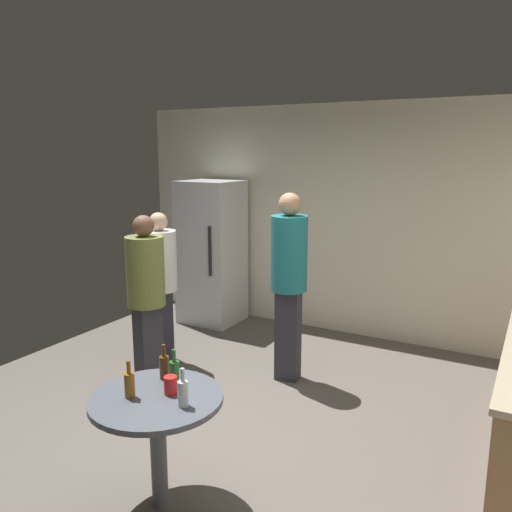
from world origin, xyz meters
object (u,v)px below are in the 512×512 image
object	(u,v)px
beer_bottle_amber	(130,384)
beer_bottle_green	(174,372)
beer_bottle_clear	(183,392)
person_in_white_shirt	(160,277)
foreground_table	(157,412)
person_in_teal_shirt	(289,272)
person_in_olive_shirt	(146,290)
refrigerator	(212,252)
plastic_cup_red	(171,385)
beer_bottle_brown	(164,366)

from	to	relation	value
beer_bottle_amber	beer_bottle_green	size ratio (longest dim) A/B	1.00
beer_bottle_clear	person_in_white_shirt	xyz separation A→B (m)	(-1.63, 1.78, 0.09)
foreground_table	person_in_teal_shirt	distance (m)	2.08
person_in_white_shirt	person_in_teal_shirt	world-z (taller)	person_in_teal_shirt
beer_bottle_green	person_in_olive_shirt	size ratio (longest dim) A/B	0.14
beer_bottle_clear	person_in_teal_shirt	size ratio (longest dim) A/B	0.13
beer_bottle_clear	refrigerator	bearing A→B (deg)	121.52
beer_bottle_clear	person_in_teal_shirt	xyz separation A→B (m)	(-0.32, 2.05, 0.24)
person_in_olive_shirt	beer_bottle_clear	bearing A→B (deg)	-27.57
person_in_olive_shirt	person_in_white_shirt	bearing A→B (deg)	132.62
foreground_table	beer_bottle_amber	size ratio (longest dim) A/B	3.48
beer_bottle_clear	plastic_cup_red	distance (m)	0.18
beer_bottle_amber	person_in_white_shirt	bearing A→B (deg)	124.90
foreground_table	plastic_cup_red	distance (m)	0.18
beer_bottle_brown	person_in_olive_shirt	world-z (taller)	person_in_olive_shirt
foreground_table	beer_bottle_green	world-z (taller)	beer_bottle_green
refrigerator	beer_bottle_amber	bearing A→B (deg)	-63.69
beer_bottle_amber	person_in_olive_shirt	world-z (taller)	person_in_olive_shirt
foreground_table	refrigerator	bearing A→B (deg)	118.74
beer_bottle_brown	beer_bottle_green	world-z (taller)	same
plastic_cup_red	person_in_white_shirt	world-z (taller)	person_in_white_shirt
plastic_cup_red	person_in_white_shirt	xyz separation A→B (m)	(-1.47, 1.69, 0.12)
beer_bottle_clear	beer_bottle_amber	bearing A→B (deg)	-168.94
person_in_white_shirt	person_in_teal_shirt	size ratio (longest dim) A/B	0.87
beer_bottle_clear	person_in_white_shirt	size ratio (longest dim) A/B	0.15
beer_bottle_clear	person_in_olive_shirt	distance (m)	1.85
beer_bottle_clear	beer_bottle_green	bearing A→B (deg)	137.50
person_in_olive_shirt	person_in_teal_shirt	size ratio (longest dim) A/B	0.90
beer_bottle_brown	beer_bottle_clear	size ratio (longest dim) A/B	1.00
foreground_table	beer_bottle_brown	distance (m)	0.31
beer_bottle_green	plastic_cup_red	world-z (taller)	beer_bottle_green
beer_bottle_brown	plastic_cup_red	xyz separation A→B (m)	(0.17, -0.15, -0.03)
beer_bottle_brown	plastic_cup_red	world-z (taller)	beer_bottle_brown
person_in_white_shirt	person_in_olive_shirt	size ratio (longest dim) A/B	0.97
foreground_table	beer_bottle_amber	world-z (taller)	beer_bottle_amber
refrigerator	person_in_olive_shirt	bearing A→B (deg)	-73.13
refrigerator	beer_bottle_green	world-z (taller)	refrigerator
foreground_table	beer_bottle_clear	size ratio (longest dim) A/B	3.48
beer_bottle_green	foreground_table	bearing A→B (deg)	-89.08
beer_bottle_clear	foreground_table	bearing A→B (deg)	175.22
beer_bottle_amber	person_in_white_shirt	size ratio (longest dim) A/B	0.15
refrigerator	person_in_white_shirt	size ratio (longest dim) A/B	1.15
beer_bottle_amber	person_in_olive_shirt	size ratio (longest dim) A/B	0.14
plastic_cup_red	person_in_olive_shirt	xyz separation A→B (m)	(-1.20, 1.17, 0.15)
person_in_teal_shirt	beer_bottle_green	bearing A→B (deg)	-4.08
foreground_table	beer_bottle_clear	xyz separation A→B (m)	(0.21, -0.02, 0.19)
beer_bottle_green	person_in_olive_shirt	bearing A→B (deg)	137.23
beer_bottle_green	refrigerator	bearing A→B (deg)	120.16
beer_bottle_brown	person_in_white_shirt	xyz separation A→B (m)	(-1.31, 1.55, 0.09)
beer_bottle_amber	refrigerator	bearing A→B (deg)	116.31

